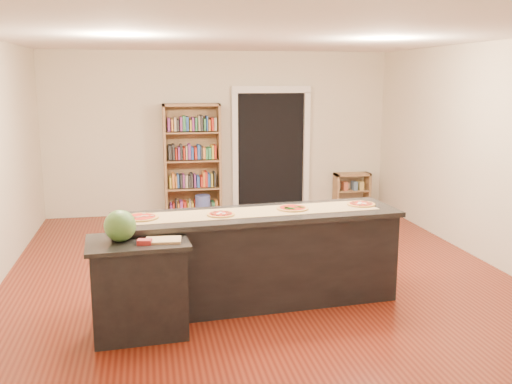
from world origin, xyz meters
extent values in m
cube|color=beige|center=(0.00, 0.00, 1.40)|extent=(6.00, 7.00, 2.80)
cube|color=maroon|center=(0.00, 0.00, 0.00)|extent=(6.00, 7.00, 0.01)
cube|color=white|center=(0.00, 0.00, 2.80)|extent=(6.00, 7.00, 0.01)
cube|color=black|center=(0.90, 3.48, 1.05)|extent=(1.20, 0.02, 2.10)
cube|color=silver|center=(0.25, 3.44, 1.05)|extent=(0.10, 0.08, 2.10)
cube|color=silver|center=(1.55, 3.44, 1.05)|extent=(0.10, 0.08, 2.10)
cube|color=silver|center=(0.90, 3.44, 2.15)|extent=(1.40, 0.08, 0.12)
cube|color=black|center=(-0.17, -0.76, 0.46)|extent=(2.88, 0.72, 0.93)
cube|color=black|center=(-0.17, -0.76, 0.95)|extent=(2.97, 0.80, 0.05)
cube|color=black|center=(-1.39, -1.30, 0.43)|extent=(0.83, 0.59, 0.86)
cube|color=black|center=(-1.39, -1.30, 0.88)|extent=(0.91, 0.67, 0.04)
cube|color=#946F47|center=(-0.51, 3.28, 0.96)|extent=(0.96, 0.34, 1.93)
cube|color=#946F47|center=(2.39, 3.31, 0.32)|extent=(0.65, 0.28, 0.65)
cylinder|color=#4958A3|center=(-0.36, 3.15, 0.19)|extent=(0.26, 0.26, 0.38)
cube|color=#9A804F|center=(-0.17, -0.73, 0.98)|extent=(2.60, 0.65, 0.00)
sphere|color=#144214|center=(-1.53, -1.30, 1.04)|extent=(0.29, 0.29, 0.29)
cube|color=tan|center=(-1.16, -1.38, 0.91)|extent=(0.33, 0.24, 0.02)
cube|color=maroon|center=(-1.32, -1.45, 0.92)|extent=(0.14, 0.11, 0.04)
cylinder|color=#195966|center=(-1.16, -1.12, 0.93)|extent=(0.14, 0.14, 0.05)
cylinder|color=#B38744|center=(-1.35, -0.80, 0.99)|extent=(0.34, 0.34, 0.02)
cylinder|color=#A5190C|center=(-1.35, -0.80, 1.00)|extent=(0.28, 0.28, 0.00)
cylinder|color=#B38744|center=(-0.56, -0.82, 0.99)|extent=(0.28, 0.28, 0.02)
cylinder|color=#A5190C|center=(-0.56, -0.82, 1.00)|extent=(0.23, 0.23, 0.00)
cylinder|color=#B38744|center=(0.22, -0.69, 0.99)|extent=(0.33, 0.33, 0.02)
cylinder|color=#A5190C|center=(0.22, -0.69, 1.00)|extent=(0.27, 0.27, 0.00)
cylinder|color=#B38744|center=(1.01, -0.64, 0.99)|extent=(0.33, 0.33, 0.02)
cylinder|color=#A5190C|center=(1.01, -0.64, 1.00)|extent=(0.27, 0.27, 0.00)
camera|label=1|loc=(-1.27, -6.39, 2.35)|focal=40.00mm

